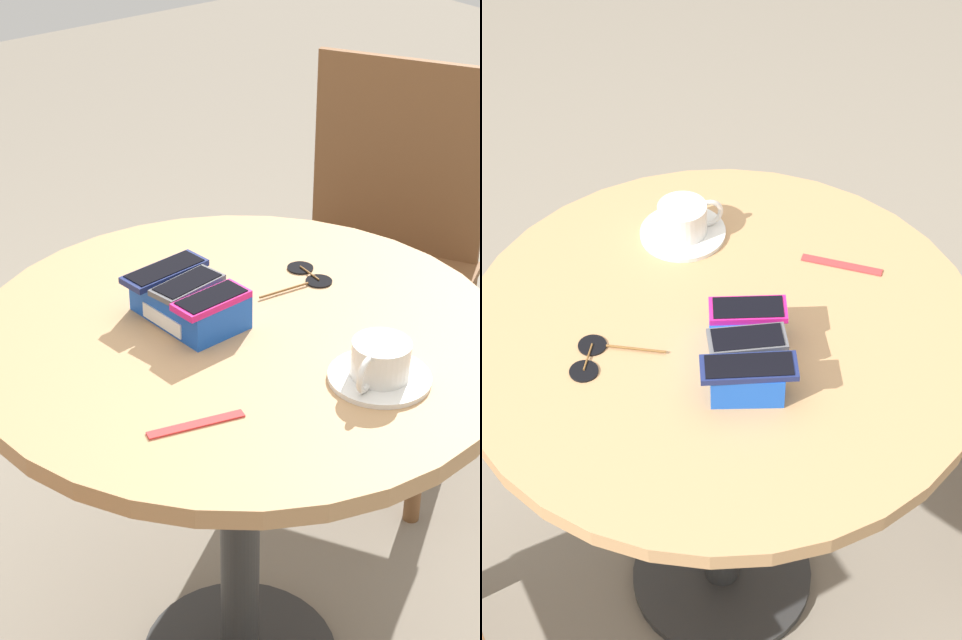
{
  "view_description": "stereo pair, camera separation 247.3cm",
  "coord_description": "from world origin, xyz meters",
  "views": [
    {
      "loc": [
        1.12,
        -0.86,
        1.58
      ],
      "look_at": [
        0.0,
        0.0,
        0.75
      ],
      "focal_mm": 60.0,
      "sensor_mm": 36.0,
      "label": 1
    },
    {
      "loc": [
        -1.19,
        -0.05,
        1.93
      ],
      "look_at": [
        0.0,
        0.0,
        0.75
      ],
      "focal_mm": 60.0,
      "sensor_mm": 36.0,
      "label": 2
    }
  ],
  "objects": [
    {
      "name": "saucer",
      "position": [
        0.23,
        0.08,
        0.73
      ],
      "size": [
        0.15,
        0.15,
        0.01
      ],
      "primitive_type": "cylinder",
      "color": "silver",
      "rests_on": "round_table"
    },
    {
      "name": "ground_plane",
      "position": [
        0.0,
        0.0,
        0.0
      ],
      "size": [
        8.0,
        8.0,
        0.0
      ],
      "primitive_type": "plane",
      "color": "gray"
    },
    {
      "name": "lanyard_strap",
      "position": [
        0.16,
        -0.2,
        0.73
      ],
      "size": [
        0.05,
        0.14,
        0.0
      ],
      "primitive_type": "cube",
      "rotation": [
        0.0,
        0.0,
        1.31
      ],
      "color": "red",
      "rests_on": "round_table"
    },
    {
      "name": "round_table",
      "position": [
        0.0,
        0.0,
        0.6
      ],
      "size": [
        0.84,
        0.84,
        0.73
      ],
      "color": "#2D2D2D",
      "rests_on": "ground_plane"
    },
    {
      "name": "sunglasses",
      "position": [
        -0.07,
        0.2,
        0.73
      ],
      "size": [
        0.1,
        0.15,
        0.01
      ],
      "color": "black",
      "rests_on": "round_table"
    },
    {
      "name": "phone_magenta",
      "position": [
        -0.02,
        -0.04,
        0.79
      ],
      "size": [
        0.06,
        0.12,
        0.01
      ],
      "color": "#D11975",
      "rests_on": "phone_box"
    },
    {
      "name": "phone_navy",
      "position": [
        -0.14,
        -0.04,
        0.79
      ],
      "size": [
        0.07,
        0.15,
        0.01
      ],
      "color": "navy",
      "rests_on": "phone_box"
    },
    {
      "name": "phone_box",
      "position": [
        -0.08,
        -0.04,
        0.76
      ],
      "size": [
        0.18,
        0.12,
        0.06
      ],
      "color": "blue",
      "rests_on": "round_table"
    },
    {
      "name": "phone_gray",
      "position": [
        -0.08,
        -0.04,
        0.79
      ],
      "size": [
        0.07,
        0.13,
        0.01
      ],
      "color": "#515156",
      "rests_on": "phone_box"
    },
    {
      "name": "coffee_cup",
      "position": [
        0.23,
        0.07,
        0.76
      ],
      "size": [
        0.09,
        0.11,
        0.06
      ],
      "color": "silver",
      "rests_on": "saucer"
    }
  ]
}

